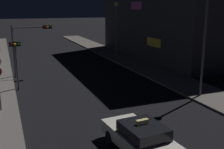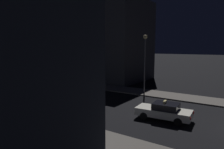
{
  "view_description": "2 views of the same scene",
  "coord_description": "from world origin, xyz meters",
  "views": [
    {
      "loc": [
        -6.1,
        -3.26,
        6.26
      ],
      "look_at": [
        0.51,
        13.31,
        1.8
      ],
      "focal_mm": 43.73,
      "sensor_mm": 36.0,
      "label": 1
    },
    {
      "loc": [
        -16.92,
        0.62,
        5.97
      ],
      "look_at": [
        0.86,
        12.59,
        3.08
      ],
      "focal_mm": 33.31,
      "sensor_mm": 36.0,
      "label": 2
    }
  ],
  "objects": [
    {
      "name": "sidewalk_right",
      "position": [
        7.33,
        26.33,
        0.07
      ],
      "size": [
        3.46,
        56.66,
        0.14
      ],
      "primitive_type": "cube",
      "color": "#5B5651",
      "rests_on": "ground_plane"
    },
    {
      "name": "building_facade_right",
      "position": [
        14.63,
        26.76,
        6.93
      ],
      "size": [
        11.24,
        21.77,
        13.85
      ],
      "color": "#333338",
      "rests_on": "ground_plane"
    },
    {
      "name": "taxi",
      "position": [
        -0.94,
        6.25,
        0.74
      ],
      "size": [
        2.13,
        4.57,
        1.62
      ],
      "color": "silver",
      "rests_on": "ground_plane"
    },
    {
      "name": "traffic_light_overhead",
      "position": [
        -3.97,
        22.23,
        3.43
      ],
      "size": [
        3.55,
        0.42,
        4.7
      ],
      "color": "#47474C",
      "rests_on": "ground_plane"
    },
    {
      "name": "traffic_light_left_kerb",
      "position": [
        -5.35,
        18.07,
        2.72
      ],
      "size": [
        0.8,
        0.42,
        3.81
      ],
      "color": "#47474C",
      "rests_on": "ground_plane"
    },
    {
      "name": "sign_pole_left",
      "position": [
        -6.61,
        13.71,
        2.58
      ],
      "size": [
        0.6,
        0.1,
        4.02
      ],
      "color": "#47474C",
      "rests_on": "sidewalk_left"
    },
    {
      "name": "street_lamp_near_block",
      "position": [
        6.54,
        11.55,
        5.14
      ],
      "size": [
        0.52,
        0.52,
        7.25
      ],
      "color": "#47474C",
      "rests_on": "sidewalk_right"
    },
    {
      "name": "street_lamp_far_block",
      "position": [
        6.19,
        26.09,
        4.86
      ],
      "size": [
        0.54,
        0.54,
        6.67
      ],
      "color": "#47474C",
      "rests_on": "sidewalk_right"
    }
  ]
}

